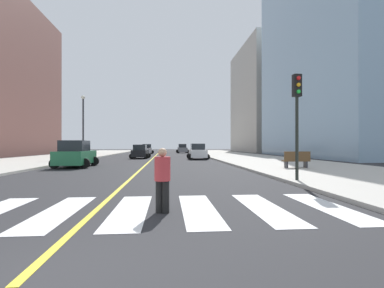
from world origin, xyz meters
name	(u,v)px	position (x,y,z in m)	size (l,w,h in m)	color
ground_plane	(12,288)	(0.00, 0.00, 0.00)	(220.00, 220.00, 0.00)	#28282B
sidewalk_kerb_east	(289,164)	(12.20, 20.00, 0.07)	(10.00, 120.00, 0.15)	#B2ADA3
crosswalk_paint	(95,211)	(0.00, 4.00, 0.01)	(13.50, 4.00, 0.01)	silver
lane_divider_paint	(155,156)	(0.00, 40.00, 0.01)	(0.16, 80.00, 0.01)	yellow
office_tower_glass	(360,32)	(29.86, 36.01, 18.22)	(20.00, 28.00, 36.44)	#8CADC6
parking_garage_concrete	(277,100)	(28.86, 65.22, 12.81)	(18.00, 24.00, 25.62)	#B2ADA3
car_green_nearest	(75,155)	(-5.20, 19.14, 0.96)	(2.89, 4.60, 2.05)	#236B42
car_black_second	(140,152)	(-1.57, 32.95, 0.81)	(2.53, 3.96, 1.74)	black
car_white_third	(198,152)	(5.48, 30.57, 0.87)	(2.64, 4.19, 1.86)	silver
car_gray_fourth	(182,149)	(4.98, 57.08, 0.88)	(2.67, 4.24, 1.88)	slate
car_silver_fifth	(147,149)	(-2.04, 51.55, 0.86)	(2.65, 4.18, 1.85)	#B7B7BC
traffic_light_near_corner	(297,106)	(7.65, 8.77, 3.48)	(0.36, 0.41, 4.73)	black
park_bench	(296,160)	(10.62, 15.23, 0.69)	(1.82, 0.63, 1.12)	brown
pedestrian_crossing	(162,177)	(1.74, 3.69, 0.90)	(0.41, 0.41, 1.64)	black
street_lamp	(83,121)	(-7.98, 30.87, 4.49)	(0.44, 0.44, 7.35)	#38383D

